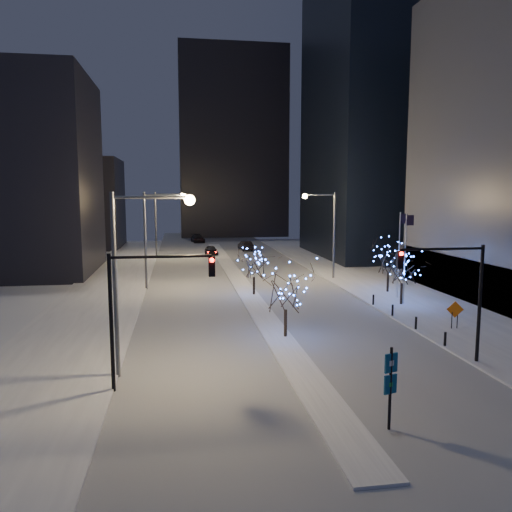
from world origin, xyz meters
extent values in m
plane|color=white|center=(0.00, 0.00, 0.00)|extent=(160.00, 160.00, 0.00)
cube|color=#9DA1AB|center=(0.00, 35.00, 0.01)|extent=(20.00, 130.00, 0.02)
cube|color=white|center=(0.00, 30.00, 0.07)|extent=(2.00, 80.00, 0.15)
cube|color=white|center=(15.00, 20.00, 0.07)|extent=(10.00, 90.00, 0.15)
cube|color=white|center=(-14.00, 20.00, 0.07)|extent=(8.00, 90.00, 0.15)
cube|color=black|center=(-26.00, 70.00, 8.00)|extent=(18.00, 16.00, 16.00)
cube|color=black|center=(6.00, 92.00, 21.00)|extent=(24.00, 14.00, 42.00)
cylinder|color=#595E66|center=(-10.00, 2.00, 5.00)|extent=(0.24, 0.24, 10.00)
cylinder|color=#595E66|center=(-8.00, 2.00, 9.70)|extent=(4.00, 0.16, 0.16)
sphere|color=#FFC77F|center=(-6.00, 2.00, 9.55)|extent=(0.56, 0.56, 0.56)
cylinder|color=#595E66|center=(-10.00, 27.00, 5.00)|extent=(0.24, 0.24, 10.00)
cylinder|color=#595E66|center=(-8.00, 27.00, 9.70)|extent=(4.00, 0.16, 0.16)
sphere|color=#FFC77F|center=(-6.00, 27.00, 9.55)|extent=(0.56, 0.56, 0.56)
cylinder|color=#595E66|center=(-10.00, 52.00, 5.00)|extent=(0.24, 0.24, 10.00)
cylinder|color=#595E66|center=(-8.00, 52.00, 9.70)|extent=(4.00, 0.16, 0.16)
sphere|color=#FFC77F|center=(-6.00, 52.00, 9.55)|extent=(0.56, 0.56, 0.56)
cylinder|color=#595E66|center=(11.00, 30.00, 5.00)|extent=(0.24, 0.24, 10.00)
cylinder|color=#595E66|center=(9.25, 30.00, 9.70)|extent=(3.50, 0.16, 0.16)
sphere|color=#FFC77F|center=(7.50, 30.00, 9.55)|extent=(0.56, 0.56, 0.56)
cylinder|color=black|center=(-10.00, 0.00, 3.50)|extent=(0.20, 0.20, 7.00)
cylinder|color=black|center=(-7.50, 0.00, 6.80)|extent=(5.00, 0.14, 0.14)
cube|color=black|center=(-5.00, 0.00, 6.25)|extent=(0.32, 0.28, 1.00)
sphere|color=#FF0C05|center=(-5.00, -0.18, 6.60)|extent=(0.22, 0.22, 0.22)
cylinder|color=black|center=(10.50, 1.00, 3.50)|extent=(0.20, 0.20, 7.00)
cylinder|color=black|center=(8.00, 1.00, 6.80)|extent=(5.00, 0.14, 0.14)
cube|color=black|center=(5.50, 1.00, 6.25)|extent=(0.32, 0.28, 1.00)
sphere|color=#FF0C05|center=(5.50, 0.82, 6.60)|extent=(0.22, 0.22, 0.22)
cylinder|color=silver|center=(13.00, 16.00, 4.15)|extent=(0.10, 0.10, 8.00)
cube|color=black|center=(13.35, 16.00, 7.55)|extent=(0.70, 0.03, 0.90)
cylinder|color=silver|center=(13.60, 18.50, 4.15)|extent=(0.10, 0.10, 8.00)
cube|color=black|center=(13.95, 18.50, 7.55)|extent=(0.70, 0.03, 0.90)
cylinder|color=black|center=(10.20, 4.00, 0.60)|extent=(0.16, 0.16, 0.90)
cylinder|color=black|center=(10.20, 8.00, 0.60)|extent=(0.16, 0.16, 0.90)
cylinder|color=black|center=(10.20, 12.00, 0.60)|extent=(0.16, 0.16, 0.90)
cylinder|color=black|center=(10.20, 16.00, 0.60)|extent=(0.16, 0.16, 0.90)
imported|color=black|center=(-1.50, 54.53, 0.74)|extent=(2.04, 4.47, 1.49)
imported|color=black|center=(4.77, 60.00, 0.81)|extent=(2.22, 5.09, 1.63)
imported|color=black|center=(-2.82, 75.54, 0.78)|extent=(2.93, 5.66, 1.57)
cylinder|color=black|center=(0.50, 7.70, 1.08)|extent=(0.22, 0.22, 1.86)
cylinder|color=black|center=(0.50, 22.11, 0.99)|extent=(0.22, 0.22, 1.67)
cylinder|color=black|center=(12.76, 15.92, 1.07)|extent=(0.22, 0.22, 1.85)
cylinder|color=black|center=(13.89, 21.40, 1.08)|extent=(0.22, 0.22, 1.87)
cylinder|color=black|center=(2.00, -6.00, 1.79)|extent=(0.12, 0.12, 3.59)
cube|color=#0B4B82|center=(2.00, -6.00, 2.92)|extent=(0.63, 0.28, 0.82)
cube|color=#0B4B82|center=(2.00, -6.00, 2.00)|extent=(0.63, 0.28, 0.82)
cylinder|color=black|center=(12.84, 7.75, 0.74)|extent=(0.06, 0.06, 1.19)
cylinder|color=black|center=(13.27, 7.75, 0.74)|extent=(0.06, 0.06, 1.19)
cube|color=orange|center=(13.06, 7.75, 1.55)|extent=(1.20, 0.30, 1.22)
camera|label=1|loc=(-6.63, -24.86, 9.95)|focal=35.00mm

